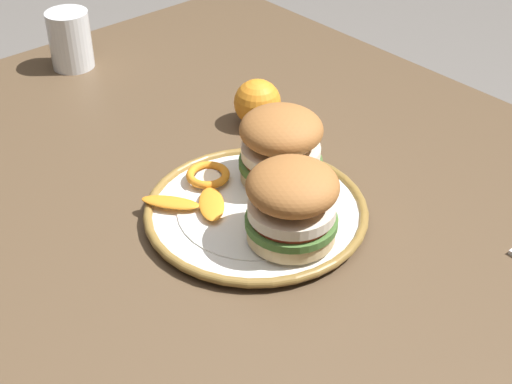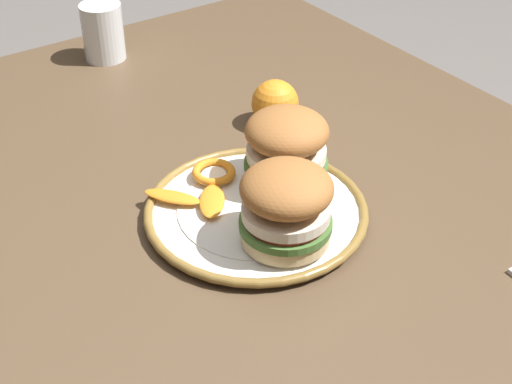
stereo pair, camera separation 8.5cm
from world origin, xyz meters
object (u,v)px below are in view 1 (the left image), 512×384
Objects in this scene: dinner_plate at (256,211)px; drinking_glass at (71,43)px; dining_table at (258,247)px; whole_orange at (257,103)px; sandwich_half_right at (292,202)px; sandwich_half_left at (281,145)px.

drinking_glass is at bearing -4.90° from dinner_plate.
whole_orange is (0.14, -0.12, 0.13)m from dining_table.
dinner_plate is 1.86× the size of sandwich_half_right.
sandwich_half_left is at bearing -177.57° from drinking_glass.
sandwich_half_left reaches higher than dining_table.
whole_orange reaches higher than dinner_plate.
drinking_glass reaches higher than whole_orange.
drinking_glass is 1.39× the size of whole_orange.
dining_table is 0.20m from sandwich_half_right.
drinking_glass is (0.54, -0.05, 0.04)m from dinner_plate.
sandwich_half_left is (-0.01, -0.03, 0.16)m from dining_table.
sandwich_half_right reaches higher than drinking_glass.
whole_orange is at bearing -40.91° from dining_table.
drinking_glass is at bearing -5.06° from sandwich_half_right.
dinner_plate is at bearing 138.21° from whole_orange.
sandwich_half_left and sandwich_half_right have the same top height.
dinner_plate is (-0.04, 0.04, 0.10)m from dining_table.
sandwich_half_left is at bearing 148.73° from whole_orange.
dining_table is at bearing -44.97° from dinner_plate.
sandwich_half_right is 1.55× the size of drinking_glass.
sandwich_half_right is (-0.10, 0.08, 0.00)m from sandwich_half_left.
sandwich_half_right is at bearing 146.36° from whole_orange.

